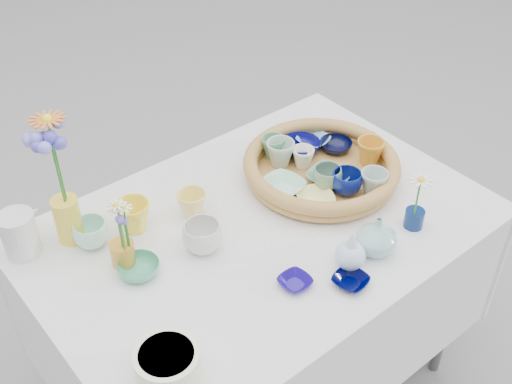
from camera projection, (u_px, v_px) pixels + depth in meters
wicker_tray at (321, 168)px, 1.94m from camera, size 0.47×0.47×0.08m
tray_ceramic_0 at (301, 147)px, 2.03m from camera, size 0.15×0.15×0.04m
tray_ceramic_1 at (336, 146)px, 2.04m from camera, size 0.11×0.11×0.03m
tray_ceramic_2 at (370, 152)px, 1.97m from camera, size 0.11×0.11×0.08m
tray_ceramic_3 at (329, 177)px, 1.91m from camera, size 0.14×0.14×0.03m
tray_ceramic_4 at (327, 178)px, 1.88m from camera, size 0.10×0.10×0.07m
tray_ceramic_5 at (283, 187)px, 1.87m from camera, size 0.14×0.14×0.03m
tray_ceramic_6 at (280, 153)px, 1.96m from camera, size 0.11×0.11×0.08m
tray_ceramic_7 at (303, 158)px, 1.96m from camera, size 0.07×0.07×0.06m
tray_ceramic_8 at (313, 140)px, 2.07m from camera, size 0.12×0.12×0.02m
tray_ceramic_9 at (347, 183)px, 1.86m from camera, size 0.10×0.10×0.07m
tray_ceramic_10 at (315, 199)px, 1.83m from camera, size 0.14×0.14×0.03m
tray_ceramic_11 at (374, 183)px, 1.85m from camera, size 0.09×0.09×0.07m
tray_ceramic_12 at (273, 147)px, 2.00m from camera, size 0.09×0.09×0.07m
loose_ceramic_0 at (134, 216)px, 1.75m from camera, size 0.10×0.10×0.09m
loose_ceramic_1 at (192, 204)px, 1.80m from camera, size 0.11×0.11×0.08m
loose_ceramic_2 at (139, 269)px, 1.64m from camera, size 0.14×0.14×0.03m
loose_ceramic_3 at (202, 237)px, 1.69m from camera, size 0.11×0.11×0.08m
loose_ceramic_4 at (295, 282)px, 1.61m from camera, size 0.08×0.08×0.02m
loose_ceramic_5 at (91, 234)px, 1.71m from camera, size 0.11×0.11×0.07m
loose_ceramic_6 at (350, 281)px, 1.61m from camera, size 0.10×0.10×0.02m
fluted_bowl at (168, 365)px, 1.38m from camera, size 0.17×0.17×0.08m
bud_vase_paleblue at (351, 250)px, 1.63m from camera, size 0.08×0.08×0.12m
bud_vase_seafoam at (377, 235)px, 1.68m from camera, size 0.13×0.13×0.11m
bud_vase_cobalt at (414, 218)px, 1.77m from camera, size 0.06×0.06×0.05m
single_daisy at (417, 198)px, 1.71m from camera, size 0.09×0.09×0.14m
tall_vase_yellow at (68, 220)px, 1.71m from camera, size 0.09×0.09×0.13m
gerbera at (57, 161)px, 1.59m from camera, size 0.12×0.12×0.26m
hydrangea at (57, 169)px, 1.60m from camera, size 0.11×0.11×0.29m
white_pitcher at (20, 234)px, 1.67m from camera, size 0.14×0.11×0.13m
daisy_cup at (123, 253)px, 1.65m from camera, size 0.08×0.08×0.07m
daisy_posy at (121, 224)px, 1.59m from camera, size 0.08×0.08×0.14m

